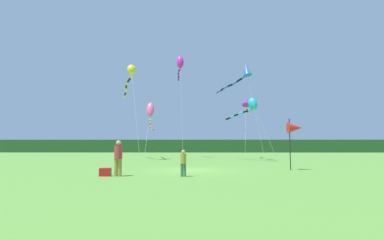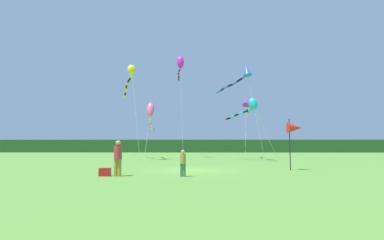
% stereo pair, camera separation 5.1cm
% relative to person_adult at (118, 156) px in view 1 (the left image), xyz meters
% --- Properties ---
extents(ground_plane, '(120.00, 120.00, 0.00)m').
position_rel_person_adult_xyz_m(ground_plane, '(3.67, 3.70, -1.02)').
color(ground_plane, '#5B9338').
extents(distant_treeline, '(108.00, 3.23, 2.73)m').
position_rel_person_adult_xyz_m(distant_treeline, '(3.67, 48.70, 0.35)').
color(distant_treeline, '#234C23').
rests_on(distant_treeline, ground).
extents(person_adult, '(0.40, 0.40, 1.82)m').
position_rel_person_adult_xyz_m(person_adult, '(0.00, 0.00, 0.00)').
color(person_adult, olive).
rests_on(person_adult, ground).
extents(person_child, '(0.30, 0.30, 1.34)m').
position_rel_person_adult_xyz_m(person_child, '(3.33, -0.13, -0.27)').
color(person_child, '#3F724C').
rests_on(person_child, ground).
extents(cooler_box, '(0.55, 0.36, 0.42)m').
position_rel_person_adult_xyz_m(cooler_box, '(-0.67, 0.07, -0.81)').
color(cooler_box, red).
rests_on(cooler_box, ground).
extents(banner_flag_pole, '(0.90, 0.70, 3.28)m').
position_rel_person_adult_xyz_m(banner_flag_pole, '(10.33, 3.76, 1.64)').
color(banner_flag_pole, black).
rests_on(banner_flag_pole, ground).
extents(kite_magenta, '(1.08, 7.28, 12.78)m').
position_rel_person_adult_xyz_m(kite_magenta, '(2.06, 20.64, 10.73)').
color(kite_magenta, '#B2B2B2').
rests_on(kite_magenta, ground).
extents(kite_rainbow, '(1.18, 10.19, 6.50)m').
position_rel_person_adult_xyz_m(kite_rainbow, '(-1.17, 17.87, 4.25)').
color(kite_rainbow, '#B2B2B2').
rests_on(kite_rainbow, ground).
extents(kite_purple, '(1.87, 7.03, 7.60)m').
position_rel_person_adult_xyz_m(kite_purple, '(10.13, 20.07, 5.74)').
color(kite_purple, '#B2B2B2').
rests_on(kite_purple, ground).
extents(kite_yellow, '(4.24, 10.43, 10.10)m').
position_rel_person_adult_xyz_m(kite_yellow, '(-3.05, 15.67, 8.09)').
color(kite_yellow, '#B2B2B2').
rests_on(kite_yellow, ground).
extents(kite_cyan, '(4.92, 3.79, 6.85)m').
position_rel_person_adult_xyz_m(kite_cyan, '(10.11, 16.59, 4.92)').
color(kite_cyan, '#B2B2B2').
rests_on(kite_cyan, ground).
extents(kite_blue, '(3.89, 6.01, 9.51)m').
position_rel_person_adult_xyz_m(kite_blue, '(8.68, 13.07, 7.61)').
color(kite_blue, '#B2B2B2').
rests_on(kite_blue, ground).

